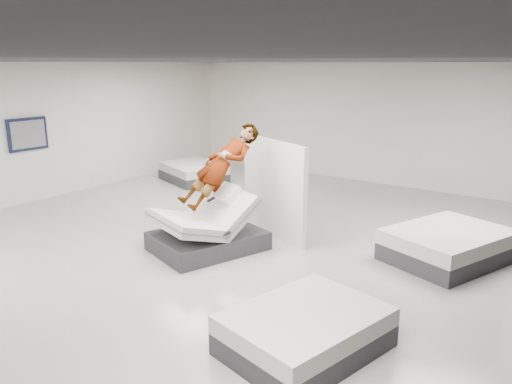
# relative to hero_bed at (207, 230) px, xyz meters

# --- Properties ---
(room) EXTENTS (14.00, 14.04, 3.20)m
(room) POSITION_rel_hero_bed_xyz_m (0.54, -0.48, 1.25)
(room) COLOR #A2A099
(room) RESTS_ON ground
(hero_bed) EXTENTS (1.85, 2.14, 1.12)m
(hero_bed) POSITION_rel_hero_bed_xyz_m (0.00, 0.00, 0.00)
(hero_bed) COLOR #323237
(hero_bed) RESTS_ON floor
(person) EXTENTS (1.15, 1.77, 1.56)m
(person) POSITION_rel_hero_bed_xyz_m (0.10, 0.30, 0.85)
(person) COLOR slate
(person) RESTS_ON hero_bed
(remote) EXTENTS (0.09, 0.15, 0.08)m
(remote) POSITION_rel_hero_bed_xyz_m (0.20, -0.10, 0.61)
(remote) COLOR black
(remote) RESTS_ON person
(divider_panel) EXTENTS (1.87, 0.88, 1.82)m
(divider_panel) POSITION_rel_hero_bed_xyz_m (0.49, 1.35, 0.56)
(divider_panel) COLOR silver
(divider_panel) RESTS_ON floor
(flat_bed_right_far) EXTENTS (2.01, 2.29, 0.53)m
(flat_bed_right_far) POSITION_rel_hero_bed_xyz_m (3.56, 1.95, -0.09)
(flat_bed_right_far) COLOR #323237
(flat_bed_right_far) RESTS_ON floor
(flat_bed_right_near) EXTENTS (1.67, 1.99, 0.48)m
(flat_bed_right_near) POSITION_rel_hero_bed_xyz_m (2.99, -1.76, -0.11)
(flat_bed_right_near) COLOR #323237
(flat_bed_right_near) RESTS_ON floor
(flat_bed_left_far) EXTENTS (2.11, 1.85, 0.48)m
(flat_bed_left_far) POSITION_rel_hero_bed_xyz_m (-3.77, 3.77, -0.11)
(flat_bed_left_far) COLOR #323237
(flat_bed_left_far) RESTS_ON floor
(wall_poster) EXTENTS (0.06, 0.95, 0.75)m
(wall_poster) POSITION_rel_hero_bed_xyz_m (-5.39, 0.02, 1.25)
(wall_poster) COLOR black
(wall_poster) RESTS_ON wall_left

